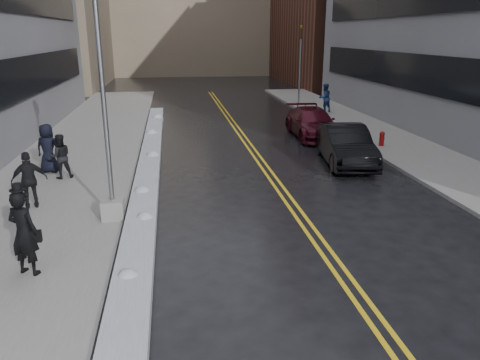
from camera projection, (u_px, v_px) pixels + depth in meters
name	position (u px, v px, depth m)	size (l,w,h in m)	color
ground	(229.00, 243.00, 12.94)	(160.00, 160.00, 0.00)	black
sidewalk_west	(78.00, 158.00, 21.55)	(5.50, 50.00, 0.15)	gray
sidewalk_east	(400.00, 146.00, 23.74)	(4.00, 50.00, 0.15)	gray
lane_line_left	(251.00, 153.00, 22.70)	(0.12, 50.00, 0.01)	gold
lane_line_right	(257.00, 153.00, 22.74)	(0.12, 50.00, 0.01)	gold
snow_ridge	(149.00, 164.00, 20.10)	(0.90, 30.00, 0.34)	silver
lamppost	(107.00, 142.00, 13.61)	(0.65, 0.65, 7.62)	gray
fire_hydrant	(382.00, 138.00, 23.46)	(0.26, 0.26, 0.73)	maroon
traffic_signal	(300.00, 63.00, 35.75)	(0.16, 0.20, 6.00)	gray
pedestrian_fedora	(24.00, 233.00, 10.73)	(0.75, 0.49, 2.06)	black
pedestrian_b	(60.00, 156.00, 18.03)	(0.85, 0.66, 1.74)	black
pedestrian_c	(48.00, 148.00, 18.78)	(0.97, 0.63, 1.99)	black
pedestrian_d	(29.00, 180.00, 14.94)	(1.09, 0.45, 1.86)	black
pedestrian_east	(325.00, 98.00, 33.31)	(0.98, 0.76, 2.02)	navy
car_black	(345.00, 145.00, 20.58)	(1.81, 5.18, 1.71)	black
car_maroon	(312.00, 123.00, 26.05)	(2.21, 5.44, 1.58)	#410A16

